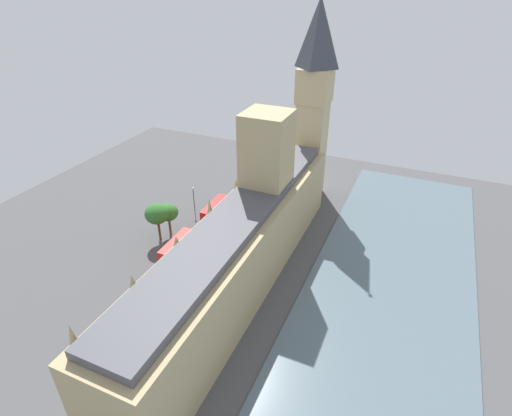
{
  "coord_description": "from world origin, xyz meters",
  "views": [
    {
      "loc": [
        -30.23,
        55.95,
        54.68
      ],
      "look_at": [
        1.0,
        -14.99,
        9.26
      ],
      "focal_mm": 28.28,
      "sensor_mm": 36.0,
      "label": 1
    }
  ],
  "objects_px": {
    "clock_tower": "(314,101)",
    "double_decker_bus_trailing": "(215,211)",
    "car_yellow_cab_leading": "(79,345)",
    "plane_tree_kerbside": "(168,213)",
    "plane_tree_under_trees": "(157,214)",
    "street_lamp_midblock": "(193,195)",
    "pedestrian_far_end": "(175,302)",
    "car_blue_near_tower": "(135,314)",
    "pedestrian_opposite_hall": "(145,338)",
    "double_decker_bus_by_river_gate": "(177,248)",
    "parliament_building": "(243,242)"
  },
  "relations": [
    {
      "from": "clock_tower",
      "to": "double_decker_bus_trailing",
      "type": "height_order",
      "value": "clock_tower"
    },
    {
      "from": "car_yellow_cab_leading",
      "to": "plane_tree_kerbside",
      "type": "height_order",
      "value": "plane_tree_kerbside"
    },
    {
      "from": "car_yellow_cab_leading",
      "to": "plane_tree_under_trees",
      "type": "bearing_deg",
      "value": 95.49
    },
    {
      "from": "double_decker_bus_trailing",
      "to": "street_lamp_midblock",
      "type": "height_order",
      "value": "street_lamp_midblock"
    },
    {
      "from": "double_decker_bus_trailing",
      "to": "pedestrian_far_end",
      "type": "height_order",
      "value": "double_decker_bus_trailing"
    },
    {
      "from": "car_blue_near_tower",
      "to": "pedestrian_opposite_hall",
      "type": "relative_size",
      "value": 3.19
    },
    {
      "from": "double_decker_bus_trailing",
      "to": "double_decker_bus_by_river_gate",
      "type": "distance_m",
      "value": 17.49
    },
    {
      "from": "car_blue_near_tower",
      "to": "plane_tree_kerbside",
      "type": "bearing_deg",
      "value": 107.66
    },
    {
      "from": "pedestrian_far_end",
      "to": "plane_tree_under_trees",
      "type": "height_order",
      "value": "plane_tree_under_trees"
    },
    {
      "from": "car_yellow_cab_leading",
      "to": "double_decker_bus_trailing",
      "type": "bearing_deg",
      "value": 82.53
    },
    {
      "from": "plane_tree_under_trees",
      "to": "street_lamp_midblock",
      "type": "relative_size",
      "value": 1.36
    },
    {
      "from": "plane_tree_under_trees",
      "to": "street_lamp_midblock",
      "type": "height_order",
      "value": "plane_tree_under_trees"
    },
    {
      "from": "clock_tower",
      "to": "street_lamp_midblock",
      "type": "xyz_separation_m",
      "value": [
        24.44,
        21.12,
        -21.7
      ]
    },
    {
      "from": "parliament_building",
      "to": "car_blue_near_tower",
      "type": "distance_m",
      "value": 23.91
    },
    {
      "from": "double_decker_bus_trailing",
      "to": "plane_tree_under_trees",
      "type": "xyz_separation_m",
      "value": [
        7.67,
        12.89,
        4.34
      ]
    },
    {
      "from": "clock_tower",
      "to": "double_decker_bus_by_river_gate",
      "type": "bearing_deg",
      "value": 67.15
    },
    {
      "from": "double_decker_bus_by_river_gate",
      "to": "car_yellow_cab_leading",
      "type": "relative_size",
      "value": 2.23
    },
    {
      "from": "parliament_building",
      "to": "plane_tree_kerbside",
      "type": "relative_size",
      "value": 9.28
    },
    {
      "from": "parliament_building",
      "to": "clock_tower",
      "type": "relative_size",
      "value": 1.46
    },
    {
      "from": "double_decker_bus_trailing",
      "to": "street_lamp_midblock",
      "type": "distance_m",
      "value": 7.7
    },
    {
      "from": "double_decker_bus_by_river_gate",
      "to": "pedestrian_opposite_hall",
      "type": "height_order",
      "value": "double_decker_bus_by_river_gate"
    },
    {
      "from": "plane_tree_kerbside",
      "to": "plane_tree_under_trees",
      "type": "relative_size",
      "value": 0.86
    },
    {
      "from": "pedestrian_opposite_hall",
      "to": "pedestrian_far_end",
      "type": "distance_m",
      "value": 9.33
    },
    {
      "from": "double_decker_bus_trailing",
      "to": "plane_tree_under_trees",
      "type": "distance_m",
      "value": 15.61
    },
    {
      "from": "double_decker_bus_trailing",
      "to": "street_lamp_midblock",
      "type": "bearing_deg",
      "value": 163.77
    },
    {
      "from": "street_lamp_midblock",
      "to": "plane_tree_under_trees",
      "type": "bearing_deg",
      "value": 88.03
    },
    {
      "from": "clock_tower",
      "to": "pedestrian_far_end",
      "type": "distance_m",
      "value": 59.72
    },
    {
      "from": "pedestrian_opposite_hall",
      "to": "plane_tree_under_trees",
      "type": "height_order",
      "value": "plane_tree_under_trees"
    },
    {
      "from": "parliament_building",
      "to": "double_decker_bus_by_river_gate",
      "type": "xyz_separation_m",
      "value": [
        16.35,
        -0.48,
        -6.76
      ]
    },
    {
      "from": "car_blue_near_tower",
      "to": "street_lamp_midblock",
      "type": "distance_m",
      "value": 39.03
    },
    {
      "from": "pedestrian_far_end",
      "to": "plane_tree_under_trees",
      "type": "relative_size",
      "value": 0.17
    },
    {
      "from": "pedestrian_opposite_hall",
      "to": "pedestrian_far_end",
      "type": "xyz_separation_m",
      "value": [
        0.02,
        -9.33,
        0.04
      ]
    },
    {
      "from": "pedestrian_opposite_hall",
      "to": "car_yellow_cab_leading",
      "type": "bearing_deg",
      "value": -13.71
    },
    {
      "from": "car_blue_near_tower",
      "to": "double_decker_bus_trailing",
      "type": "bearing_deg",
      "value": 91.77
    },
    {
      "from": "double_decker_bus_by_river_gate",
      "to": "plane_tree_under_trees",
      "type": "distance_m",
      "value": 10.11
    },
    {
      "from": "double_decker_bus_trailing",
      "to": "car_blue_near_tower",
      "type": "height_order",
      "value": "double_decker_bus_trailing"
    },
    {
      "from": "clock_tower",
      "to": "car_blue_near_tower",
      "type": "distance_m",
      "value": 65.57
    },
    {
      "from": "car_blue_near_tower",
      "to": "plane_tree_under_trees",
      "type": "relative_size",
      "value": 0.52
    },
    {
      "from": "clock_tower",
      "to": "car_blue_near_tower",
      "type": "bearing_deg",
      "value": 76.22
    },
    {
      "from": "clock_tower",
      "to": "pedestrian_opposite_hall",
      "type": "relative_size",
      "value": 33.85
    },
    {
      "from": "double_decker_bus_by_river_gate",
      "to": "plane_tree_under_trees",
      "type": "bearing_deg",
      "value": -31.43
    },
    {
      "from": "clock_tower",
      "to": "pedestrian_opposite_hall",
      "type": "distance_m",
      "value": 68.16
    },
    {
      "from": "car_yellow_cab_leading",
      "to": "plane_tree_under_trees",
      "type": "height_order",
      "value": "plane_tree_under_trees"
    },
    {
      "from": "parliament_building",
      "to": "plane_tree_kerbside",
      "type": "xyz_separation_m",
      "value": [
        23.27,
        -7.93,
        -3.4
      ]
    },
    {
      "from": "parliament_building",
      "to": "double_decker_bus_trailing",
      "type": "xyz_separation_m",
      "value": [
        16.57,
        -17.97,
        -6.76
      ]
    },
    {
      "from": "plane_tree_kerbside",
      "to": "street_lamp_midblock",
      "type": "bearing_deg",
      "value": -87.78
    },
    {
      "from": "car_blue_near_tower",
      "to": "pedestrian_far_end",
      "type": "bearing_deg",
      "value": 45.02
    },
    {
      "from": "double_decker_bus_trailing",
      "to": "plane_tree_under_trees",
      "type": "bearing_deg",
      "value": -122.35
    },
    {
      "from": "double_decker_bus_by_river_gate",
      "to": "parliament_building",
      "type": "bearing_deg",
      "value": 177.19
    },
    {
      "from": "car_yellow_cab_leading",
      "to": "plane_tree_under_trees",
      "type": "xyz_separation_m",
      "value": [
        6.8,
        -32.37,
        6.09
      ]
    }
  ]
}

